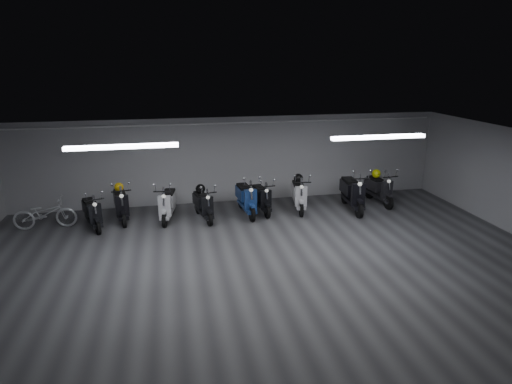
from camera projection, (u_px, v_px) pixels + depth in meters
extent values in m
cube|color=#3B3B3E|center=(267.00, 269.00, 9.67)|extent=(14.00, 10.00, 0.01)
cube|color=slate|center=(268.00, 147.00, 8.83)|extent=(14.00, 10.00, 0.01)
cube|color=#9F9FA1|center=(233.00, 160.00, 13.93)|extent=(14.00, 0.01, 2.80)
cube|color=#9F9FA1|center=(371.00, 366.00, 4.57)|extent=(14.00, 0.01, 2.80)
cube|color=white|center=(122.00, 147.00, 9.22)|extent=(2.40, 0.18, 0.08)
cube|color=white|center=(379.00, 137.00, 10.36)|extent=(2.40, 0.18, 0.08)
cylinder|color=white|center=(233.00, 123.00, 13.49)|extent=(13.60, 0.05, 0.05)
imported|color=silver|center=(44.00, 210.00, 11.85)|extent=(1.67, 0.63, 1.07)
sphere|color=#E5AC0D|center=(119.00, 187.00, 12.52)|extent=(0.27, 0.27, 0.27)
sphere|color=black|center=(298.00, 178.00, 13.40)|extent=(0.29, 0.29, 0.29)
sphere|color=#DAE50D|center=(376.00, 174.00, 14.00)|extent=(0.29, 0.29, 0.29)
sphere|color=black|center=(200.00, 189.00, 12.58)|extent=(0.29, 0.29, 0.29)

